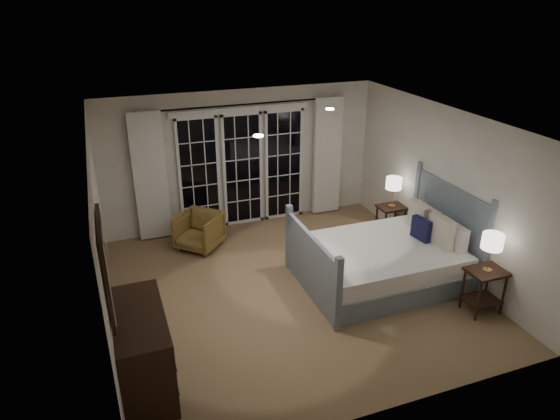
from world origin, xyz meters
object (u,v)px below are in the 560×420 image
object	(u,v)px
armchair	(199,231)
dresser	(143,350)
nightstand_left	(484,284)
lamp_left	(493,242)
nightstand_right	(391,217)
bed	(385,260)
lamp_right	(394,184)

from	to	relation	value
armchair	dresser	size ratio (longest dim) A/B	0.53
armchair	dresser	xyz separation A→B (m)	(-1.23, -2.98, 0.15)
nightstand_left	lamp_left	world-z (taller)	lamp_left
nightstand_right	bed	bearing A→B (deg)	-124.85
bed	dresser	distance (m)	3.78
bed	nightstand_left	world-z (taller)	bed
armchair	nightstand_left	bearing A→B (deg)	-0.66
bed	armchair	world-z (taller)	bed
lamp_right	dresser	size ratio (longest dim) A/B	0.40
nightstand_right	lamp_left	bearing A→B (deg)	-90.48
armchair	lamp_right	bearing A→B (deg)	30.30
lamp_right	armchair	distance (m)	3.42
nightstand_right	lamp_right	distance (m)	0.63
nightstand_right	lamp_right	bearing A→B (deg)	14.04
nightstand_right	armchair	bearing A→B (deg)	166.65
armchair	lamp_left	bearing A→B (deg)	-0.66
nightstand_left	armchair	bearing A→B (deg)	135.68
nightstand_right	dresser	xyz separation A→B (m)	(-4.49, -2.21, 0.07)
lamp_left	armchair	world-z (taller)	lamp_left
bed	lamp_left	xyz separation A→B (m)	(0.82, -1.17, 0.72)
lamp_left	lamp_right	xyz separation A→B (m)	(0.02, 2.38, -0.05)
nightstand_right	armchair	size ratio (longest dim) A/B	0.87
bed	lamp_right	bearing A→B (deg)	55.15
bed	lamp_left	size ratio (longest dim) A/B	4.41
nightstand_left	lamp_right	distance (m)	2.46
bed	lamp_left	distance (m)	1.61
armchair	dresser	distance (m)	3.23
nightstand_left	armchair	distance (m)	4.52
bed	lamp_right	distance (m)	1.62
nightstand_right	dresser	distance (m)	5.00
dresser	nightstand_left	bearing A→B (deg)	-2.30
dresser	bed	bearing A→B (deg)	15.24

